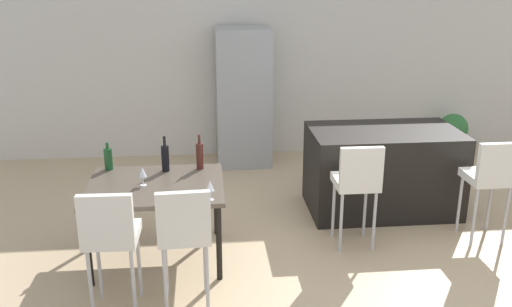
% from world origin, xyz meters
% --- Properties ---
extents(ground_plane, '(10.00, 10.00, 0.00)m').
position_xyz_m(ground_plane, '(0.00, 0.00, 0.00)').
color(ground_plane, tan).
extents(back_wall, '(10.00, 0.12, 2.90)m').
position_xyz_m(back_wall, '(0.00, 2.99, 1.45)').
color(back_wall, beige).
rests_on(back_wall, ground_plane).
extents(kitchen_island, '(1.60, 0.93, 0.92)m').
position_xyz_m(kitchen_island, '(0.46, 0.81, 0.46)').
color(kitchen_island, black).
rests_on(kitchen_island, ground_plane).
extents(bar_chair_left, '(0.40, 0.40, 1.05)m').
position_xyz_m(bar_chair_left, '(-0.06, -0.03, 0.70)').
color(bar_chair_left, silver).
rests_on(bar_chair_left, ground_plane).
extents(bar_chair_middle, '(0.40, 0.40, 1.05)m').
position_xyz_m(bar_chair_middle, '(1.24, -0.03, 0.70)').
color(bar_chair_middle, silver).
rests_on(bar_chair_middle, ground_plane).
extents(dining_table, '(1.22, 0.99, 0.74)m').
position_xyz_m(dining_table, '(-1.93, -0.07, 0.67)').
color(dining_table, '#4C4238').
rests_on(dining_table, ground_plane).
extents(dining_chair_near, '(0.41, 0.41, 1.05)m').
position_xyz_m(dining_chair_near, '(-2.21, -0.93, 0.70)').
color(dining_chair_near, silver).
rests_on(dining_chair_near, ground_plane).
extents(dining_chair_far, '(0.42, 0.42, 1.05)m').
position_xyz_m(dining_chair_far, '(-1.65, -0.93, 0.70)').
color(dining_chair_far, silver).
rests_on(dining_chair_far, ground_plane).
extents(wine_bottle_left, '(0.07, 0.07, 0.34)m').
position_xyz_m(wine_bottle_left, '(-1.53, 0.29, 0.87)').
color(wine_bottle_left, '#471E19').
rests_on(wine_bottle_left, dining_table).
extents(wine_bottle_middle, '(0.08, 0.08, 0.27)m').
position_xyz_m(wine_bottle_middle, '(-2.40, 0.35, 0.85)').
color(wine_bottle_middle, '#194723').
rests_on(wine_bottle_middle, dining_table).
extents(wine_bottle_near, '(0.07, 0.07, 0.34)m').
position_xyz_m(wine_bottle_near, '(-1.86, 0.26, 0.87)').
color(wine_bottle_near, black).
rests_on(wine_bottle_near, dining_table).
extents(wine_glass_right, '(0.07, 0.07, 0.17)m').
position_xyz_m(wine_glass_right, '(-2.04, -0.10, 0.86)').
color(wine_glass_right, silver).
rests_on(wine_glass_right, dining_table).
extents(wine_glass_far, '(0.07, 0.07, 0.17)m').
position_xyz_m(wine_glass_far, '(-1.45, -0.48, 0.86)').
color(wine_glass_far, silver).
rests_on(wine_glass_far, dining_table).
extents(refrigerator, '(0.72, 0.68, 1.84)m').
position_xyz_m(refrigerator, '(-0.94, 2.55, 0.92)').
color(refrigerator, '#939699').
rests_on(refrigerator, ground_plane).
extents(potted_plant, '(0.41, 0.41, 0.61)m').
position_xyz_m(potted_plant, '(2.05, 2.54, 0.36)').
color(potted_plant, beige).
rests_on(potted_plant, ground_plane).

